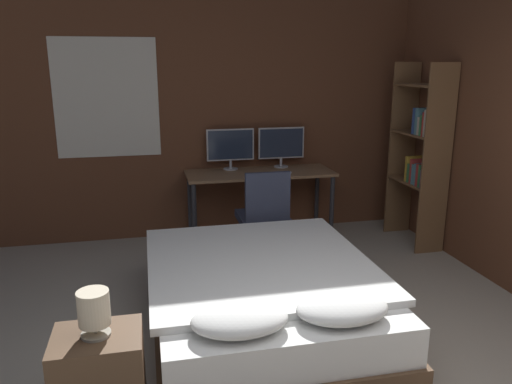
# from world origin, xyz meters

# --- Properties ---
(wall_back) EXTENTS (12.00, 0.08, 2.70)m
(wall_back) POSITION_xyz_m (-0.02, 3.72, 1.35)
(wall_back) COLOR brown
(wall_back) RESTS_ON ground_plane
(bed) EXTENTS (1.59, 1.99, 0.60)m
(bed) POSITION_xyz_m (-0.29, 1.40, 0.27)
(bed) COLOR brown
(bed) RESTS_ON ground_plane
(nightstand) EXTENTS (0.46, 0.38, 0.56)m
(nightstand) POSITION_xyz_m (-1.35, 0.64, 0.28)
(nightstand) COLOR brown
(nightstand) RESTS_ON ground_plane
(bedside_lamp) EXTENTS (0.16, 0.16, 0.25)m
(bedside_lamp) POSITION_xyz_m (-1.35, 0.64, 0.70)
(bedside_lamp) COLOR gray
(bedside_lamp) RESTS_ON nightstand
(desk) EXTENTS (1.59, 0.59, 0.77)m
(desk) POSITION_xyz_m (0.15, 3.35, 0.67)
(desk) COLOR #846042
(desk) RESTS_ON ground_plane
(monitor_left) EXTENTS (0.52, 0.16, 0.45)m
(monitor_left) POSITION_xyz_m (-0.14, 3.55, 1.02)
(monitor_left) COLOR #B7B7BC
(monitor_left) RESTS_ON desk
(monitor_right) EXTENTS (0.52, 0.16, 0.45)m
(monitor_right) POSITION_xyz_m (0.43, 3.55, 1.02)
(monitor_right) COLOR #B7B7BC
(monitor_right) RESTS_ON desk
(keyboard) EXTENTS (0.35, 0.13, 0.02)m
(keyboard) POSITION_xyz_m (0.15, 3.16, 0.78)
(keyboard) COLOR #B7B7BC
(keyboard) RESTS_ON desk
(computer_mouse) EXTENTS (0.07, 0.05, 0.04)m
(computer_mouse) POSITION_xyz_m (0.41, 3.16, 0.78)
(computer_mouse) COLOR #B7B7BC
(computer_mouse) RESTS_ON desk
(office_chair) EXTENTS (0.52, 0.52, 0.94)m
(office_chair) POSITION_xyz_m (0.03, 2.70, 0.38)
(office_chair) COLOR black
(office_chair) RESTS_ON ground_plane
(bookshelf) EXTENTS (0.31, 0.72, 1.92)m
(bookshelf) POSITION_xyz_m (1.76, 2.85, 1.04)
(bookshelf) COLOR brown
(bookshelf) RESTS_ON ground_plane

